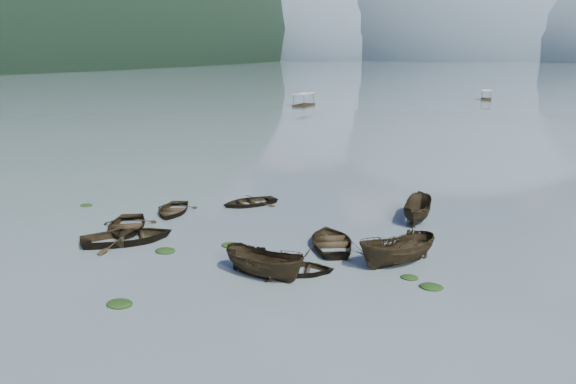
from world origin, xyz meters
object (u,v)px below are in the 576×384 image
(pontoon_left, at_px, (304,106))
(rowboat_0, at_px, (126,231))
(pontoon_centre, at_px, (486,100))
(rowboat_3, at_px, (332,246))

(pontoon_left, bearing_deg, rowboat_0, -76.28)
(rowboat_0, bearing_deg, pontoon_centre, 53.69)
(pontoon_left, relative_size, pontoon_centre, 1.15)
(pontoon_left, bearing_deg, pontoon_centre, 42.79)
(rowboat_3, bearing_deg, rowboat_0, -16.14)
(pontoon_centre, bearing_deg, pontoon_left, -140.43)
(pontoon_left, height_order, pontoon_centre, pontoon_left)
(pontoon_left, xyz_separation_m, pontoon_centre, (33.39, 29.37, 0.00))
(rowboat_0, xyz_separation_m, pontoon_left, (-17.42, 80.12, 0.00))
(pontoon_left, bearing_deg, rowboat_3, -67.68)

